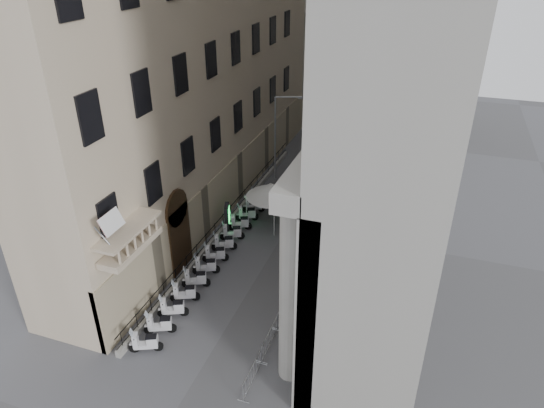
{
  "coord_description": "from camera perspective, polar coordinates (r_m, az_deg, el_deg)",
  "views": [
    {
      "loc": [
        8.92,
        -10.29,
        18.66
      ],
      "look_at": [
        0.44,
        14.22,
        4.5
      ],
      "focal_mm": 32.0,
      "sensor_mm": 36.0,
      "label": 1
    }
  ],
  "objects": [
    {
      "name": "scooter_5",
      "position": [
        31.43,
        -7.68,
        -8.09
      ],
      "size": [
        1.51,
        1.08,
        1.5
      ],
      "primitive_type": null,
      "rotation": [
        0.0,
        0.0,
        1.99
      ],
      "color": "silver",
      "rests_on": "ground"
    },
    {
      "name": "scooter_7",
      "position": [
        33.47,
        -5.58,
        -5.4
      ],
      "size": [
        1.51,
        1.08,
        1.5
      ],
      "primitive_type": null,
      "rotation": [
        0.0,
        0.0,
        1.99
      ],
      "color": "silver",
      "rests_on": "ground"
    },
    {
      "name": "flag",
      "position": [
        27.36,
        -15.89,
        -15.76
      ],
      "size": [
        1.0,
        1.4,
        8.2
      ],
      "primitive_type": null,
      "color": "#9E0C11",
      "rests_on": "ground"
    },
    {
      "name": "scooter_2",
      "position": [
        28.61,
        -11.44,
        -12.79
      ],
      "size": [
        1.51,
        1.08,
        1.5
      ],
      "primitive_type": null,
      "rotation": [
        0.0,
        0.0,
        1.99
      ],
      "color": "silver",
      "rests_on": "ground"
    },
    {
      "name": "scooter_3",
      "position": [
        29.51,
        -10.09,
        -11.13
      ],
      "size": [
        1.51,
        1.08,
        1.5
      ],
      "primitive_type": null,
      "rotation": [
        0.0,
        0.0,
        1.99
      ],
      "color": "silver",
      "rests_on": "ground"
    },
    {
      "name": "blue_awning",
      "position": [
        41.08,
        10.32,
        1.12
      ],
      "size": [
        1.6,
        3.0,
        3.0
      ],
      "primitive_type": null,
      "color": "navy",
      "rests_on": "ground"
    },
    {
      "name": "scooter_6",
      "position": [
        32.44,
        -6.59,
        -6.71
      ],
      "size": [
        1.51,
        1.08,
        1.5
      ],
      "primitive_type": null,
      "rotation": [
        0.0,
        0.0,
        1.99
      ],
      "color": "silver",
      "rests_on": "ground"
    },
    {
      "name": "scooter_8",
      "position": [
        34.53,
        -4.63,
        -4.18
      ],
      "size": [
        1.51,
        1.08,
        1.5
      ],
      "primitive_type": null,
      "rotation": [
        0.0,
        0.0,
        1.99
      ],
      "color": "silver",
      "rests_on": "ground"
    },
    {
      "name": "street_lamp",
      "position": [
        41.53,
        0.74,
        8.52
      ],
      "size": [
        2.33,
        0.93,
        7.42
      ],
      "rotation": [
        0.0,
        0.0,
        0.33
      ],
      "color": "#94969C",
      "rests_on": "ground"
    },
    {
      "name": "barrier_4",
      "position": [
        31.89,
        4.24,
        -7.27
      ],
      "size": [
        0.6,
        2.4,
        1.1
      ],
      "primitive_type": null,
      "color": "#B4B7BD",
      "rests_on": "ground"
    },
    {
      "name": "barrier_6",
      "position": [
        35.96,
        6.35,
        -2.82
      ],
      "size": [
        0.6,
        2.4,
        1.1
      ],
      "primitive_type": null,
      "color": "#B4B7BD",
      "rests_on": "ground"
    },
    {
      "name": "scooter_1",
      "position": [
        27.75,
        -12.89,
        -14.54
      ],
      "size": [
        1.51,
        1.08,
        1.5
      ],
      "primitive_type": null,
      "rotation": [
        0.0,
        0.0,
        1.99
      ],
      "color": "silver",
      "rests_on": "ground"
    },
    {
      "name": "security_tent",
      "position": [
        35.89,
        -0.27,
        2.11
      ],
      "size": [
        3.88,
        3.88,
        3.15
      ],
      "color": "silver",
      "rests_on": "ground"
    },
    {
      "name": "scooter_10",
      "position": [
        36.73,
        -2.91,
        -1.94
      ],
      "size": [
        1.51,
        1.08,
        1.5
      ],
      "primitive_type": null,
      "rotation": [
        0.0,
        0.0,
        1.99
      ],
      "color": "silver",
      "rests_on": "ground"
    },
    {
      "name": "scooter_11",
      "position": [
        37.85,
        -2.13,
        -0.92
      ],
      "size": [
        1.51,
        1.08,
        1.5
      ],
      "primitive_type": null,
      "rotation": [
        0.0,
        0.0,
        1.99
      ],
      "color": "silver",
      "rests_on": "ground"
    },
    {
      "name": "pedestrian_a",
      "position": [
        37.97,
        6.24,
        0.68
      ],
      "size": [
        0.72,
        0.48,
        1.94
      ],
      "primitive_type": "imported",
      "rotation": [
        0.0,
        0.0,
        3.12
      ],
      "color": "#0D1536",
      "rests_on": "ground"
    },
    {
      "name": "barrier_3",
      "position": [
        29.97,
        2.96,
        -9.93
      ],
      "size": [
        0.6,
        2.4,
        1.1
      ],
      "primitive_type": null,
      "color": "#B4B7BD",
      "rests_on": "ground"
    },
    {
      "name": "barrier_2",
      "position": [
        28.13,
        1.47,
        -12.94
      ],
      "size": [
        0.6,
        2.4,
        1.1
      ],
      "primitive_type": null,
      "color": "#B4B7BD",
      "rests_on": "ground"
    },
    {
      "name": "scooter_4",
      "position": [
        30.45,
        -8.84,
        -9.56
      ],
      "size": [
        1.51,
        1.08,
        1.5
      ],
      "primitive_type": null,
      "rotation": [
        0.0,
        0.0,
        1.99
      ],
      "color": "silver",
      "rests_on": "ground"
    },
    {
      "name": "barrier_1",
      "position": [
        26.4,
        -0.25,
        -16.35
      ],
      "size": [
        0.6,
        2.4,
        1.1
      ],
      "primitive_type": null,
      "color": "#B4B7BD",
      "rests_on": "ground"
    },
    {
      "name": "scooter_12",
      "position": [
        39.0,
        -1.39,
        0.04
      ],
      "size": [
        1.51,
        1.08,
        1.5
      ],
      "primitive_type": null,
      "rotation": [
        0.0,
        0.0,
        1.99
      ],
      "color": "silver",
      "rests_on": "ground"
    },
    {
      "name": "barrier_5",
      "position": [
        33.9,
        5.36,
        -4.91
      ],
      "size": [
        0.6,
        2.4,
        1.1
      ],
      "primitive_type": null,
      "color": "#B4B7BD",
      "rests_on": "ground"
    },
    {
      "name": "scooter_9",
      "position": [
        35.62,
        -3.74,
        -3.03
      ],
      "size": [
        1.51,
        1.08,
        1.5
      ],
      "primitive_type": null,
      "rotation": [
        0.0,
        0.0,
        1.99
      ],
      "color": "silver",
      "rests_on": "ground"
    },
    {
      "name": "pedestrian_b",
      "position": [
        44.9,
        9.99,
        4.99
      ],
      "size": [
        0.96,
        0.75,
        1.96
      ],
      "primitive_type": "imported",
      "rotation": [
        0.0,
        0.0,
        3.15
      ],
      "color": "black",
      "rests_on": "ground"
    },
    {
      "name": "pedestrian_c",
      "position": [
        42.03,
        3.8,
        3.55
      ],
      "size": [
        1.02,
        1.0,
        1.77
      ],
      "primitive_type": "imported",
      "rotation": [
        0.0,
        0.0,
        3.87
      ],
      "color": "black",
      "rests_on": "ground"
    },
    {
      "name": "scooter_0",
      "position": [
        26.93,
        -14.46,
        -16.4
      ],
      "size": [
        1.51,
        1.08,
        1.5
      ],
      "primitive_type": null,
      "rotation": [
        0.0,
        0.0,
        1.99
      ],
      "color": "silver",
      "rests_on": "ground"
    },
    {
      "name": "info_kiosk",
      "position": [
        35.25,
        -5.29,
        -1.52
      ],
      "size": [
        0.57,
        1.0,
        2.03
      ],
      "rotation": [
        0.0,
        0.0,
        0.32
      ],
      "color": "black",
      "rests_on": "ground"
    },
    {
      "name": "barrier_0",
      "position": [
        24.8,
        -2.29,
        -20.2
      ],
      "size": [
        0.6,
        2.4,
        1.1
      ],
      "primitive_type": null,
      "color": "#B4B7BD",
      "rests_on": "ground"
    },
    {
      "name": "iron_fence",
      "position": [
        36.37,
        -5.12,
        -2.36
      ],
      "size": [
        0.3,
        28.0,
        1.4
      ],
      "primitive_type": null,
      "color": "black",
      "rests_on": "ground"
    }
  ]
}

